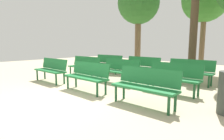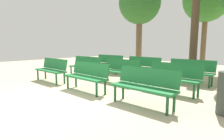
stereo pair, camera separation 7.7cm
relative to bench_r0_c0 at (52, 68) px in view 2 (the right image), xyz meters
name	(u,v)px [view 2 (the right image)]	position (x,y,z in m)	size (l,w,h in m)	color
ground_plane	(39,102)	(2.13, -1.47, -0.50)	(24.00, 24.00, 0.00)	#BCAD8E
bench_r0_c0	(52,68)	(0.00, 0.00, 0.00)	(1.62, 0.54, 0.87)	#1E7238
bench_r0_c1	(87,75)	(2.10, 0.07, 0.00)	(1.61, 0.52, 0.87)	#1E7238
bench_r0_c2	(144,84)	(4.11, 0.20, 0.00)	(1.62, 0.56, 0.87)	#1E7238
bench_r1_c0	(85,65)	(0.02, 1.55, 0.00)	(1.63, 0.60, 0.87)	#1E7238
bench_r1_c1	(120,69)	(2.00, 1.63, 0.00)	(1.61, 0.52, 0.87)	#1E7238
bench_r1_c2	(173,76)	(4.04, 1.73, 0.00)	(1.62, 0.53, 0.87)	#1E7238
bench_r2_c0	(108,63)	(-0.08, 3.03, 0.00)	(1.63, 0.60, 0.87)	#1E7238
bench_r2_c1	(142,66)	(1.89, 3.17, 0.00)	(1.62, 0.54, 0.87)	#1E7238
bench_r2_c2	(190,70)	(3.90, 3.29, 0.00)	(1.63, 0.58, 0.87)	#1E7238
tree_0	(140,4)	(-0.71, 6.33, 3.36)	(2.58, 2.58, 5.22)	brown
tree_1	(206,0)	(3.11, 6.60, 3.05)	(2.21, 2.21, 4.69)	brown
tree_2	(194,37)	(3.41, 4.66, 1.20)	(0.31, 0.31, 3.42)	#4C3A28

